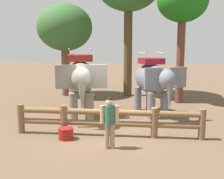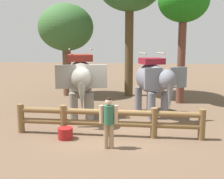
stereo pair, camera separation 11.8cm
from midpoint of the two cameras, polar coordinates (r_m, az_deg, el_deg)
ground_plane at (r=10.83m, az=-0.88°, el=-8.42°), size 60.00×60.00×0.00m
log_fence at (r=10.44m, az=-1.02°, el=-5.67°), size 6.59×0.41×1.05m
elephant_near_left at (r=12.67m, az=-6.28°, el=1.91°), size 2.17×3.52×2.95m
elephant_center at (r=13.19m, az=7.55°, el=1.72°), size 2.38×3.27×2.75m
tourist_woman_in_black at (r=9.20m, az=-0.85°, el=-5.67°), size 0.57×0.33×1.61m
tree_far_left at (r=15.96m, az=13.08°, el=15.69°), size 2.56×2.56×6.32m
tree_back_center at (r=17.74m, az=-9.19°, el=11.42°), size 3.17×3.17×5.33m
feed_bucket at (r=10.36m, az=-9.11°, el=-8.28°), size 0.51×0.51×0.39m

